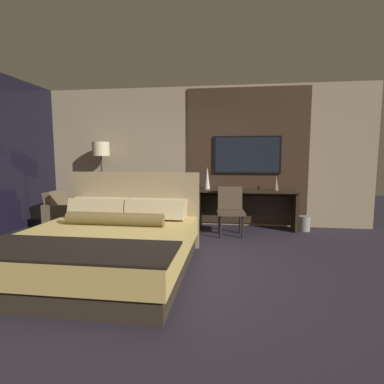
{
  "coord_description": "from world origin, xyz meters",
  "views": [
    {
      "loc": [
        0.87,
        -3.55,
        1.4
      ],
      "look_at": [
        0.25,
        1.07,
        0.85
      ],
      "focal_mm": 28.0,
      "sensor_mm": 36.0,
      "label": 1
    }
  ],
  "objects_px": {
    "tv": "(247,155)",
    "floor_lamp": "(101,156)",
    "desk": "(246,202)",
    "vase_short": "(276,183)",
    "bed": "(108,244)",
    "book": "(225,189)",
    "desk_chair": "(230,207)",
    "armchair_by_window": "(70,217)",
    "waste_bin": "(304,223)",
    "vase_tall": "(207,178)"
  },
  "relations": [
    {
      "from": "tv",
      "to": "floor_lamp",
      "type": "xyz_separation_m",
      "value": [
        -2.93,
        -0.25,
        -0.01
      ]
    },
    {
      "from": "desk",
      "to": "vase_short",
      "type": "xyz_separation_m",
      "value": [
        0.56,
        0.02,
        0.39
      ]
    },
    {
      "from": "bed",
      "to": "book",
      "type": "bearing_deg",
      "value": 59.26
    },
    {
      "from": "desk_chair",
      "to": "book",
      "type": "height_order",
      "value": "desk_chair"
    },
    {
      "from": "bed",
      "to": "floor_lamp",
      "type": "xyz_separation_m",
      "value": [
        -1.12,
        2.35,
        1.11
      ]
    },
    {
      "from": "desk_chair",
      "to": "book",
      "type": "distance_m",
      "value": 0.55
    },
    {
      "from": "desk_chair",
      "to": "armchair_by_window",
      "type": "relative_size",
      "value": 1.05
    },
    {
      "from": "tv",
      "to": "vase_short",
      "type": "xyz_separation_m",
      "value": [
        0.56,
        -0.18,
        -0.53
      ]
    },
    {
      "from": "desk",
      "to": "waste_bin",
      "type": "xyz_separation_m",
      "value": [
        1.09,
        -0.06,
        -0.38
      ]
    },
    {
      "from": "vase_tall",
      "to": "book",
      "type": "height_order",
      "value": "vase_tall"
    },
    {
      "from": "bed",
      "to": "waste_bin",
      "type": "height_order",
      "value": "bed"
    },
    {
      "from": "floor_lamp",
      "to": "vase_tall",
      "type": "relative_size",
      "value": 3.9
    },
    {
      "from": "vase_tall",
      "to": "vase_short",
      "type": "relative_size",
      "value": 1.5
    },
    {
      "from": "floor_lamp",
      "to": "book",
      "type": "distance_m",
      "value": 2.6
    },
    {
      "from": "armchair_by_window",
      "to": "waste_bin",
      "type": "height_order",
      "value": "armchair_by_window"
    },
    {
      "from": "desk",
      "to": "vase_short",
      "type": "bearing_deg",
      "value": 2.24
    },
    {
      "from": "book",
      "to": "desk_chair",
      "type": "bearing_deg",
      "value": -77.32
    },
    {
      "from": "book",
      "to": "tv",
      "type": "bearing_deg",
      "value": 30.62
    },
    {
      "from": "floor_lamp",
      "to": "desk_chair",
      "type": "bearing_deg",
      "value": -9.89
    },
    {
      "from": "tv",
      "to": "floor_lamp",
      "type": "distance_m",
      "value": 2.94
    },
    {
      "from": "vase_short",
      "to": "desk",
      "type": "bearing_deg",
      "value": -177.76
    },
    {
      "from": "vase_tall",
      "to": "vase_short",
      "type": "bearing_deg",
      "value": -2.34
    },
    {
      "from": "vase_tall",
      "to": "desk",
      "type": "bearing_deg",
      "value": -5.61
    },
    {
      "from": "tv",
      "to": "vase_tall",
      "type": "height_order",
      "value": "tv"
    },
    {
      "from": "desk_chair",
      "to": "floor_lamp",
      "type": "relative_size",
      "value": 0.51
    },
    {
      "from": "desk",
      "to": "desk_chair",
      "type": "bearing_deg",
      "value": -121.09
    },
    {
      "from": "bed",
      "to": "tv",
      "type": "relative_size",
      "value": 1.71
    },
    {
      "from": "book",
      "to": "waste_bin",
      "type": "height_order",
      "value": "book"
    },
    {
      "from": "tv",
      "to": "armchair_by_window",
      "type": "xyz_separation_m",
      "value": [
        -3.32,
        -0.86,
        -1.17
      ]
    },
    {
      "from": "armchair_by_window",
      "to": "vase_tall",
      "type": "bearing_deg",
      "value": -78.13
    },
    {
      "from": "floor_lamp",
      "to": "desk",
      "type": "bearing_deg",
      "value": 0.98
    },
    {
      "from": "armchair_by_window",
      "to": "waste_bin",
      "type": "distance_m",
      "value": 4.45
    },
    {
      "from": "bed",
      "to": "desk",
      "type": "height_order",
      "value": "bed"
    },
    {
      "from": "tv",
      "to": "vase_short",
      "type": "distance_m",
      "value": 0.79
    },
    {
      "from": "desk",
      "to": "tv",
      "type": "bearing_deg",
      "value": 90.0
    },
    {
      "from": "armchair_by_window",
      "to": "book",
      "type": "height_order",
      "value": "book"
    },
    {
      "from": "tv",
      "to": "armchair_by_window",
      "type": "distance_m",
      "value": 3.62
    },
    {
      "from": "armchair_by_window",
      "to": "vase_short",
      "type": "relative_size",
      "value": 2.83
    },
    {
      "from": "desk",
      "to": "waste_bin",
      "type": "distance_m",
      "value": 1.15
    },
    {
      "from": "tv",
      "to": "book",
      "type": "bearing_deg",
      "value": -149.38
    },
    {
      "from": "book",
      "to": "floor_lamp",
      "type": "bearing_deg",
      "value": -179.89
    },
    {
      "from": "bed",
      "to": "book",
      "type": "xyz_separation_m",
      "value": [
        1.4,
        2.35,
        0.47
      ]
    },
    {
      "from": "waste_bin",
      "to": "vase_short",
      "type": "bearing_deg",
      "value": 170.92
    },
    {
      "from": "desk",
      "to": "desk_chair",
      "type": "distance_m",
      "value": 0.59
    },
    {
      "from": "desk",
      "to": "vase_tall",
      "type": "xyz_separation_m",
      "value": [
        -0.78,
        0.08,
        0.46
      ]
    },
    {
      "from": "bed",
      "to": "desk",
      "type": "distance_m",
      "value": 3.01
    },
    {
      "from": "floor_lamp",
      "to": "waste_bin",
      "type": "xyz_separation_m",
      "value": [
        4.02,
        -0.01,
        -1.28
      ]
    },
    {
      "from": "desk_chair",
      "to": "floor_lamp",
      "type": "bearing_deg",
      "value": 164.65
    },
    {
      "from": "tv",
      "to": "vase_short",
      "type": "relative_size",
      "value": 4.57
    },
    {
      "from": "desk_chair",
      "to": "vase_tall",
      "type": "height_order",
      "value": "vase_tall"
    }
  ]
}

